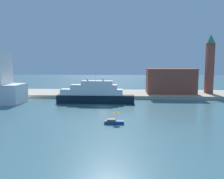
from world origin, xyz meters
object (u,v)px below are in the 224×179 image
Objects in this scene: parked_car at (66,91)px; mooring_bollard at (113,94)px; harbor_building at (171,81)px; bell_tower at (210,62)px; person_figure at (76,92)px; small_motorboat at (114,120)px; large_yacht at (94,94)px.

mooring_bollard is at bearing -19.96° from parked_car.
parked_car is (-46.37, -0.43, -4.72)m from harbor_building.
bell_tower is (16.62, 0.82, 8.29)m from harbor_building.
person_figure reaches higher than parked_car.
small_motorboat is at bearing -115.06° from harbor_building.
person_figure is at bearing 113.57° from small_motorboat.
harbor_building reaches higher than person_figure.
bell_tower is at bearing 12.37° from mooring_bollard.
harbor_building is 46.61m from parked_car.
large_yacht is 29.57m from small_motorboat.
bell_tower is at bearing 51.17° from small_motorboat.
small_motorboat is at bearing -62.66° from parked_car.
mooring_bollard is (-2.67, 39.06, 0.93)m from small_motorboat.
small_motorboat is 5.51× the size of mooring_bollard.
small_motorboat is at bearing -72.84° from large_yacht.
small_motorboat reaches higher than mooring_bollard.
harbor_building reaches higher than small_motorboat.
large_yacht is 32.73× the size of mooring_bollard.
large_yacht is 1.11× the size of bell_tower.
parked_car is 2.26× the size of person_figure.
small_motorboat is at bearing -66.43° from person_figure.
mooring_bollard is (21.57, -7.83, -0.21)m from parked_car.
large_yacht reaches higher than person_figure.
small_motorboat is 52.57m from harbor_building.
large_yacht reaches higher than small_motorboat.
harbor_building reaches higher than mooring_bollard.
parked_car is at bearing 129.69° from large_yacht.
bell_tower is 58.79m from person_figure.
bell_tower is 44.42m from mooring_bollard.
harbor_building is at bearing 18.43° from mooring_bollard.
parked_car is at bearing -179.47° from harbor_building.
mooring_bollard is at bearing -167.63° from bell_tower.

